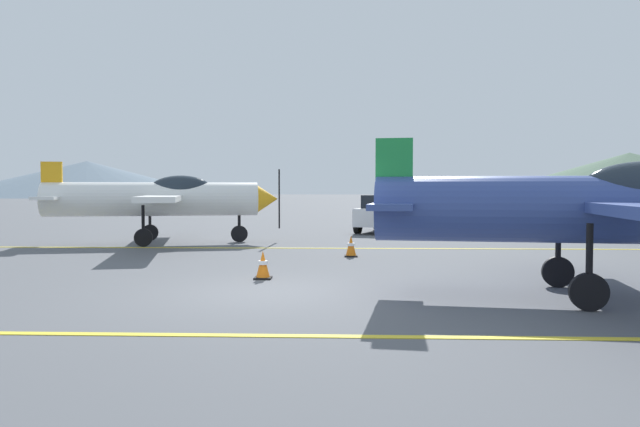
{
  "coord_description": "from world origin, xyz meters",
  "views": [
    {
      "loc": [
        1.13,
        -11.08,
        1.88
      ],
      "look_at": [
        0.47,
        6.0,
        1.2
      ],
      "focal_mm": 34.49,
      "sensor_mm": 36.0,
      "label": 1
    }
  ],
  "objects_px": {
    "airplane_near": "(605,207)",
    "car_sedan": "(387,213)",
    "traffic_cone_side": "(263,265)",
    "traffic_cone_front": "(351,246)",
    "airplane_mid": "(162,198)"
  },
  "relations": [
    {
      "from": "car_sedan",
      "to": "traffic_cone_front",
      "type": "distance_m",
      "value": 9.95
    },
    {
      "from": "traffic_cone_front",
      "to": "airplane_mid",
      "type": "bearing_deg",
      "value": 148.53
    },
    {
      "from": "airplane_near",
      "to": "traffic_cone_front",
      "type": "xyz_separation_m",
      "value": [
        -4.26,
        6.38,
        -1.29
      ]
    },
    {
      "from": "airplane_near",
      "to": "traffic_cone_side",
      "type": "bearing_deg",
      "value": 161.2
    },
    {
      "from": "car_sedan",
      "to": "airplane_mid",
      "type": "bearing_deg",
      "value": -144.56
    },
    {
      "from": "airplane_near",
      "to": "traffic_cone_side",
      "type": "xyz_separation_m",
      "value": [
        -6.15,
        2.09,
        -1.29
      ]
    },
    {
      "from": "traffic_cone_front",
      "to": "car_sedan",
      "type": "bearing_deg",
      "value": 80.17
    },
    {
      "from": "airplane_mid",
      "to": "traffic_cone_front",
      "type": "relative_size",
      "value": 15.8
    },
    {
      "from": "airplane_near",
      "to": "airplane_mid",
      "type": "xyz_separation_m",
      "value": [
        -10.75,
        10.35,
        0.0
      ]
    },
    {
      "from": "airplane_near",
      "to": "car_sedan",
      "type": "distance_m",
      "value": 16.39
    },
    {
      "from": "airplane_near",
      "to": "traffic_cone_side",
      "type": "height_order",
      "value": "airplane_near"
    },
    {
      "from": "airplane_near",
      "to": "car_sedan",
      "type": "xyz_separation_m",
      "value": [
        -2.56,
        16.18,
        -0.73
      ]
    },
    {
      "from": "car_sedan",
      "to": "traffic_cone_front",
      "type": "bearing_deg",
      "value": -99.83
    },
    {
      "from": "traffic_cone_side",
      "to": "traffic_cone_front",
      "type": "bearing_deg",
      "value": 66.21
    },
    {
      "from": "airplane_near",
      "to": "traffic_cone_front",
      "type": "height_order",
      "value": "airplane_near"
    }
  ]
}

